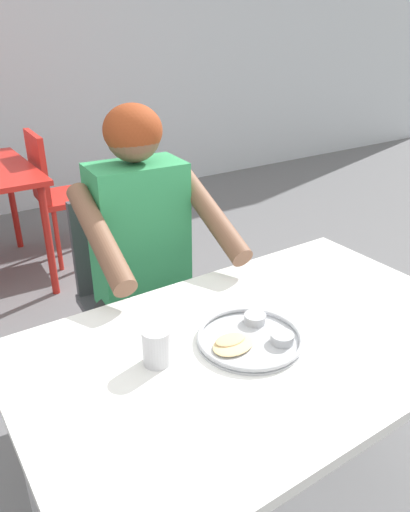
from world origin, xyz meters
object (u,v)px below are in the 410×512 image
object	(u,v)px
table_foreground	(259,360)
chair_foreground	(131,285)
chair_red_right	(58,188)
thali_tray	(251,337)
drinking_cup	(157,345)
diner_foreground	(149,252)

from	to	relation	value
table_foreground	chair_foreground	xyz separation A→B (m)	(0.01, 0.84, -0.16)
table_foreground	chair_foreground	world-z (taller)	chair_foreground
chair_red_right	thali_tray	bearing A→B (deg)	-95.21
drinking_cup	diner_foreground	distance (m)	0.63
chair_red_right	diner_foreground	bearing A→B (deg)	-96.35
table_foreground	chair_foreground	bearing A→B (deg)	89.59
thali_tray	drinking_cup	distance (m)	0.26
diner_foreground	chair_foreground	bearing A→B (deg)	86.84
chair_foreground	diner_foreground	size ratio (longest dim) A/B	0.69
thali_tray	drinking_cup	bearing A→B (deg)	167.00
diner_foreground	thali_tray	bearing A→B (deg)	-92.11
drinking_cup	diner_foreground	world-z (taller)	diner_foreground
thali_tray	chair_foreground	xyz separation A→B (m)	(0.03, 0.84, -0.24)
table_foreground	diner_foreground	distance (m)	0.63
chair_foreground	drinking_cup	bearing A→B (deg)	-110.08
chair_red_right	chair_foreground	bearing A→B (deg)	-96.82
thali_tray	chair_foreground	bearing A→B (deg)	87.62
drinking_cup	chair_red_right	bearing A→B (deg)	78.41
table_foreground	diner_foreground	world-z (taller)	diner_foreground
thali_tray	chair_red_right	bearing A→B (deg)	84.79
table_foreground	chair_red_right	xyz separation A→B (m)	(0.18, 2.31, -0.15)
drinking_cup	diner_foreground	xyz separation A→B (m)	(0.27, 0.56, -0.04)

